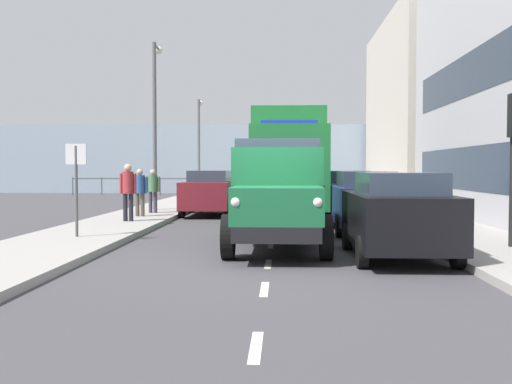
{
  "coord_description": "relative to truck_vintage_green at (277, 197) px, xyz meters",
  "views": [
    {
      "loc": [
        -0.26,
        11.38,
        1.8
      ],
      "look_at": [
        0.72,
        -10.92,
        0.92
      ],
      "focal_mm": 42.02,
      "sensor_mm": 36.0,
      "label": 1
    }
  ],
  "objects": [
    {
      "name": "car_teal_kerbside_2",
      "position": [
        -2.39,
        -8.53,
        -0.28
      ],
      "size": [
        1.76,
        4.23,
        1.72
      ],
      "color": "#1E6670",
      "rests_on": "ground_plane"
    },
    {
      "name": "car_maroon_oppositeside_0",
      "position": [
        2.71,
        -9.92,
        -0.28
      ],
      "size": [
        1.87,
        4.31,
        1.72
      ],
      "color": "maroon",
      "rests_on": "ground_plane"
    },
    {
      "name": "building_far_block",
      "position": [
        -9.65,
        -22.66,
        4.05
      ],
      "size": [
        7.24,
        14.11,
        10.46
      ],
      "color": "beige",
      "rests_on": "ground_plane"
    },
    {
      "name": "pedestrian_in_dark_coat",
      "position": [
        4.82,
        -7.4,
        -0.07
      ],
      "size": [
        0.53,
        0.34,
        1.64
      ],
      "color": "#4C473D",
      "rests_on": "sidewalk_right"
    },
    {
      "name": "seawall_railing",
      "position": [
        0.16,
        -27.05,
        -0.26
      ],
      "size": [
        28.08,
        0.08,
        1.2
      ],
      "color": "#4C5156",
      "rests_on": "ground_plane"
    },
    {
      "name": "car_black_kerbside_near",
      "position": [
        -2.39,
        1.06,
        -0.28
      ],
      "size": [
        1.88,
        4.0,
        1.72
      ],
      "color": "black",
      "rests_on": "ground_plane"
    },
    {
      "name": "lamp_post_far",
      "position": [
        4.97,
        -23.37,
        2.5
      ],
      "size": [
        0.32,
        1.14,
        5.86
      ],
      "color": "#59595B",
      "rests_on": "sidewalk_right"
    },
    {
      "name": "lorry_cargo_green",
      "position": [
        -0.31,
        -8.47,
        0.9
      ],
      "size": [
        2.58,
        8.2,
        3.87
      ],
      "color": "#1E7033",
      "rests_on": "ground_plane"
    },
    {
      "name": "ground_plane",
      "position": [
        0.16,
        -8.03,
        -1.18
      ],
      "size": [
        80.0,
        80.0,
        0.0
      ],
      "primitive_type": "plane",
      "color": "#423F44"
    },
    {
      "name": "street_sign",
      "position": [
        4.88,
        -1.2,
        0.5
      ],
      "size": [
        0.5,
        0.07,
        2.25
      ],
      "color": "#4C4C4C",
      "rests_on": "sidewalk_right"
    },
    {
      "name": "sidewalk_right",
      "position": [
        5.01,
        -8.03,
        -1.1
      ],
      "size": [
        2.69,
        39.24,
        0.15
      ],
      "primitive_type": "cube",
      "color": "#9E9993",
      "rests_on": "ground_plane"
    },
    {
      "name": "sidewalk_left",
      "position": [
        -4.69,
        -8.03,
        -1.1
      ],
      "size": [
        2.69,
        39.24,
        0.15
      ],
      "primitive_type": "cube",
      "color": "#9E9993",
      "rests_on": "ground_plane"
    },
    {
      "name": "lamp_post_promenade",
      "position": [
        5.01,
        -10.91,
        2.94
      ],
      "size": [
        0.32,
        1.14,
        6.69
      ],
      "color": "#59595B",
      "rests_on": "sidewalk_right"
    },
    {
      "name": "road_centreline_markings",
      "position": [
        0.16,
        -6.93,
        -1.17
      ],
      "size": [
        0.12,
        33.8,
        0.01
      ],
      "color": "silver",
      "rests_on": "ground_plane"
    },
    {
      "name": "truck_vintage_green",
      "position": [
        0.0,
        0.0,
        0.0
      ],
      "size": [
        2.17,
        5.64,
        2.43
      ],
      "color": "black",
      "rests_on": "ground_plane"
    },
    {
      "name": "pedestrian_strolling",
      "position": [
        4.72,
        -9.04,
        -0.08
      ],
      "size": [
        0.53,
        0.34,
        1.62
      ],
      "color": "#383342",
      "rests_on": "sidewalk_right"
    },
    {
      "name": "car_navy_kerbside_1",
      "position": [
        -2.39,
        -3.76,
        -0.29
      ],
      "size": [
        1.78,
        3.87,
        1.72
      ],
      "color": "navy",
      "rests_on": "ground_plane"
    },
    {
      "name": "pedestrian_near_railing",
      "position": [
        4.73,
        -5.47,
        0.03
      ],
      "size": [
        0.53,
        0.34,
        1.79
      ],
      "color": "black",
      "rests_on": "sidewalk_right"
    },
    {
      "name": "sea_horizon",
      "position": [
        0.16,
        -30.65,
        1.32
      ],
      "size": [
        80.0,
        0.8,
        5.0
      ],
      "primitive_type": "cube",
      "color": "#8C9EAD",
      "rests_on": "ground_plane"
    }
  ]
}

